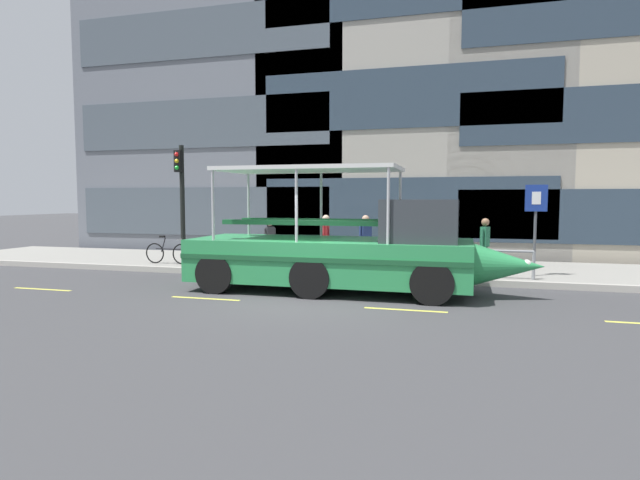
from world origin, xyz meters
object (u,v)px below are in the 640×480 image
object	(u,v)px
traffic_light_pole	(181,192)
pedestrian_mid_left	(366,235)
parking_sign	(536,214)
pedestrian_near_stern	(270,238)
pedestrian_mid_right	(326,235)
leaned_bicycle	(168,253)
duck_tour_boat	(349,252)
pedestrian_near_bow	(485,241)

from	to	relation	value
traffic_light_pole	pedestrian_mid_left	distance (m)	6.40
traffic_light_pole	pedestrian_mid_left	size ratio (longest dim) A/B	2.38
traffic_light_pole	parking_sign	world-z (taller)	traffic_light_pole
parking_sign	pedestrian_near_stern	world-z (taller)	parking_sign
pedestrian_mid_left	parking_sign	bearing A→B (deg)	-9.17
traffic_light_pole	pedestrian_near_stern	xyz separation A→B (m)	(2.89, 0.80, -1.54)
parking_sign	pedestrian_mid_right	world-z (taller)	parking_sign
leaned_bicycle	pedestrian_near_stern	bearing A→B (deg)	15.08
traffic_light_pole	pedestrian_near_stern	world-z (taller)	traffic_light_pole
leaned_bicycle	pedestrian_mid_left	bearing A→B (deg)	9.86
leaned_bicycle	duck_tour_boat	bearing A→B (deg)	-20.59
parking_sign	pedestrian_mid_left	xyz separation A→B (m)	(-5.09, 0.82, -0.76)
pedestrian_near_bow	pedestrian_near_stern	xyz separation A→B (m)	(-6.98, 0.60, -0.09)
parking_sign	pedestrian_mid_left	size ratio (longest dim) A/B	1.55
pedestrian_mid_left	pedestrian_mid_right	xyz separation A→B (m)	(-1.23, -0.43, 0.01)
leaned_bicycle	pedestrian_mid_right	bearing A→B (deg)	7.61
leaned_bicycle	pedestrian_near_stern	distance (m)	3.54
pedestrian_near_bow	pedestrian_mid_right	size ratio (longest dim) A/B	0.97
pedestrian_near_bow	pedestrian_near_stern	world-z (taller)	pedestrian_near_bow
duck_tour_boat	pedestrian_near_bow	world-z (taller)	duck_tour_boat
traffic_light_pole	pedestrian_mid_left	bearing A→B (deg)	9.66
traffic_light_pole	parking_sign	bearing A→B (deg)	1.15
traffic_light_pole	pedestrian_mid_right	world-z (taller)	traffic_light_pole
pedestrian_mid_right	pedestrian_mid_left	bearing A→B (deg)	19.27
pedestrian_near_bow	pedestrian_mid_left	world-z (taller)	pedestrian_mid_left
duck_tour_boat	pedestrian_near_stern	size ratio (longest dim) A/B	6.00
pedestrian_mid_right	pedestrian_near_stern	world-z (taller)	pedestrian_mid_right
parking_sign	leaned_bicycle	world-z (taller)	parking_sign
duck_tour_boat	pedestrian_near_bow	distance (m)	4.52
leaned_bicycle	pedestrian_near_bow	distance (m)	10.38
pedestrian_mid_right	pedestrian_near_stern	size ratio (longest dim) A/B	1.13
pedestrian_near_bow	pedestrian_mid_left	size ratio (longest dim) A/B	0.98
parking_sign	pedestrian_mid_left	distance (m)	5.21
leaned_bicycle	duck_tour_boat	world-z (taller)	duck_tour_boat
pedestrian_near_bow	pedestrian_mid_right	bearing A→B (deg)	175.26
duck_tour_boat	pedestrian_mid_right	bearing A→B (deg)	114.22
traffic_light_pole	pedestrian_near_bow	size ratio (longest dim) A/B	2.43
traffic_light_pole	pedestrian_near_stern	size ratio (longest dim) A/B	2.68
traffic_light_pole	leaned_bicycle	world-z (taller)	traffic_light_pole
traffic_light_pole	pedestrian_mid_right	distance (m)	5.16
duck_tour_boat	leaned_bicycle	bearing A→B (deg)	159.41
parking_sign	traffic_light_pole	bearing A→B (deg)	-178.85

